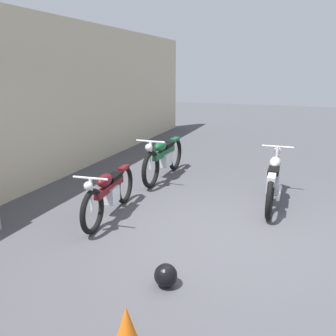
{
  "coord_description": "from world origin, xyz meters",
  "views": [
    {
      "loc": [
        -4.63,
        -0.82,
        2.37
      ],
      "look_at": [
        1.29,
        1.46,
        0.55
      ],
      "focal_mm": 36.94,
      "sensor_mm": 36.0,
      "label": 1
    }
  ],
  "objects_px": {
    "motorcycle_maroon": "(109,192)",
    "motorcycle_green": "(163,157)",
    "helmet": "(166,275)",
    "motorcycle_silver": "(273,180)",
    "traffic_cone": "(127,335)"
  },
  "relations": [
    {
      "from": "helmet",
      "to": "motorcycle_maroon",
      "type": "relative_size",
      "value": 0.14
    },
    {
      "from": "motorcycle_maroon",
      "to": "motorcycle_green",
      "type": "bearing_deg",
      "value": 172.79
    },
    {
      "from": "helmet",
      "to": "traffic_cone",
      "type": "distance_m",
      "value": 1.12
    },
    {
      "from": "helmet",
      "to": "motorcycle_green",
      "type": "bearing_deg",
      "value": 22.07
    },
    {
      "from": "motorcycle_maroon",
      "to": "motorcycle_silver",
      "type": "distance_m",
      "value": 2.92
    },
    {
      "from": "helmet",
      "to": "motorcycle_maroon",
      "type": "bearing_deg",
      "value": 46.93
    },
    {
      "from": "motorcycle_green",
      "to": "motorcycle_maroon",
      "type": "bearing_deg",
      "value": -1.0
    },
    {
      "from": "motorcycle_maroon",
      "to": "motorcycle_green",
      "type": "height_order",
      "value": "motorcycle_green"
    },
    {
      "from": "helmet",
      "to": "motorcycle_silver",
      "type": "relative_size",
      "value": 0.13
    },
    {
      "from": "helmet",
      "to": "motorcycle_green",
      "type": "xyz_separation_m",
      "value": [
        3.75,
        1.52,
        0.35
      ]
    },
    {
      "from": "motorcycle_maroon",
      "to": "motorcycle_silver",
      "type": "relative_size",
      "value": 0.93
    },
    {
      "from": "motorcycle_silver",
      "to": "motorcycle_maroon",
      "type": "bearing_deg",
      "value": 121.42
    },
    {
      "from": "traffic_cone",
      "to": "motorcycle_silver",
      "type": "distance_m",
      "value": 4.21
    },
    {
      "from": "helmet",
      "to": "motorcycle_green",
      "type": "relative_size",
      "value": 0.12
    },
    {
      "from": "traffic_cone",
      "to": "motorcycle_maroon",
      "type": "height_order",
      "value": "motorcycle_maroon"
    }
  ]
}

